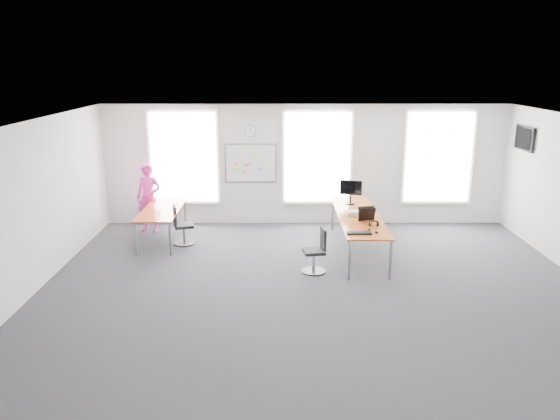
{
  "coord_description": "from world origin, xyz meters",
  "views": [
    {
      "loc": [
        -0.67,
        -9.38,
        3.97
      ],
      "look_at": [
        -0.63,
        1.2,
        1.1
      ],
      "focal_mm": 35.0,
      "sensor_mm": 36.0,
      "label": 1
    }
  ],
  "objects_px": {
    "chair_right": "(316,253)",
    "headphones": "(373,224)",
    "keyboard": "(359,233)",
    "monitor": "(351,190)",
    "person": "(149,198)",
    "desk_right": "(358,218)",
    "desk_left": "(162,212)",
    "chair_left": "(181,227)"
  },
  "relations": [
    {
      "from": "headphones",
      "to": "desk_left",
      "type": "bearing_deg",
      "value": 176.44
    },
    {
      "from": "desk_left",
      "to": "keyboard",
      "type": "xyz_separation_m",
      "value": [
        4.19,
        -2.04,
        0.13
      ]
    },
    {
      "from": "person",
      "to": "headphones",
      "type": "xyz_separation_m",
      "value": [
        5.01,
        -2.33,
        0.04
      ]
    },
    {
      "from": "desk_right",
      "to": "chair_left",
      "type": "distance_m",
      "value": 3.94
    },
    {
      "from": "desk_left",
      "to": "chair_left",
      "type": "relative_size",
      "value": 2.32
    },
    {
      "from": "desk_right",
      "to": "keyboard",
      "type": "distance_m",
      "value": 1.32
    },
    {
      "from": "keyboard",
      "to": "headphones",
      "type": "height_order",
      "value": "headphones"
    },
    {
      "from": "person",
      "to": "headphones",
      "type": "distance_m",
      "value": 5.53
    },
    {
      "from": "person",
      "to": "headphones",
      "type": "relative_size",
      "value": 8.43
    },
    {
      "from": "keyboard",
      "to": "chair_right",
      "type": "bearing_deg",
      "value": 171.41
    },
    {
      "from": "keyboard",
      "to": "headphones",
      "type": "xyz_separation_m",
      "value": [
        0.36,
        0.5,
        0.04
      ]
    },
    {
      "from": "keyboard",
      "to": "headphones",
      "type": "distance_m",
      "value": 0.61
    },
    {
      "from": "desk_right",
      "to": "monitor",
      "type": "height_order",
      "value": "monitor"
    },
    {
      "from": "desk_right",
      "to": "desk_left",
      "type": "xyz_separation_m",
      "value": [
        -4.36,
        0.73,
        -0.06
      ]
    },
    {
      "from": "headphones",
      "to": "chair_right",
      "type": "bearing_deg",
      "value": -145.88
    },
    {
      "from": "monitor",
      "to": "chair_left",
      "type": "bearing_deg",
      "value": -159.11
    },
    {
      "from": "desk_left",
      "to": "monitor",
      "type": "relative_size",
      "value": 3.72
    },
    {
      "from": "chair_left",
      "to": "desk_left",
      "type": "bearing_deg",
      "value": 47.22
    },
    {
      "from": "desk_right",
      "to": "desk_left",
      "type": "height_order",
      "value": "desk_right"
    },
    {
      "from": "chair_left",
      "to": "monitor",
      "type": "bearing_deg",
      "value": -99.55
    },
    {
      "from": "chair_right",
      "to": "keyboard",
      "type": "height_order",
      "value": "chair_right"
    },
    {
      "from": "desk_right",
      "to": "monitor",
      "type": "xyz_separation_m",
      "value": [
        -0.05,
        0.93,
        0.39
      ]
    },
    {
      "from": "chair_right",
      "to": "chair_left",
      "type": "height_order",
      "value": "chair_left"
    },
    {
      "from": "keyboard",
      "to": "monitor",
      "type": "xyz_separation_m",
      "value": [
        0.12,
        2.24,
        0.33
      ]
    },
    {
      "from": "desk_right",
      "to": "keyboard",
      "type": "height_order",
      "value": "keyboard"
    },
    {
      "from": "keyboard",
      "to": "desk_right",
      "type": "bearing_deg",
      "value": 81.02
    },
    {
      "from": "desk_right",
      "to": "desk_left",
      "type": "relative_size",
      "value": 1.6
    },
    {
      "from": "desk_left",
      "to": "chair_right",
      "type": "bearing_deg",
      "value": -29.74
    },
    {
      "from": "person",
      "to": "keyboard",
      "type": "bearing_deg",
      "value": -22.32
    },
    {
      "from": "chair_right",
      "to": "headphones",
      "type": "distance_m",
      "value": 1.31
    },
    {
      "from": "person",
      "to": "monitor",
      "type": "bearing_deg",
      "value": 1.92
    },
    {
      "from": "keyboard",
      "to": "headphones",
      "type": "relative_size",
      "value": 2.44
    },
    {
      "from": "chair_left",
      "to": "keyboard",
      "type": "xyz_separation_m",
      "value": [
        3.72,
        -1.8,
        0.43
      ]
    },
    {
      "from": "desk_left",
      "to": "monitor",
      "type": "bearing_deg",
      "value": 2.67
    },
    {
      "from": "monitor",
      "to": "keyboard",
      "type": "bearing_deg",
      "value": -78.69
    },
    {
      "from": "desk_right",
      "to": "headphones",
      "type": "relative_size",
      "value": 17.08
    },
    {
      "from": "keyboard",
      "to": "person",
      "type": "bearing_deg",
      "value": 147.35
    },
    {
      "from": "keyboard",
      "to": "monitor",
      "type": "relative_size",
      "value": 0.85
    },
    {
      "from": "chair_right",
      "to": "person",
      "type": "bearing_deg",
      "value": -133.06
    },
    {
      "from": "chair_left",
      "to": "person",
      "type": "relative_size",
      "value": 0.54
    },
    {
      "from": "monitor",
      "to": "headphones",
      "type": "bearing_deg",
      "value": -67.89
    },
    {
      "from": "chair_right",
      "to": "headphones",
      "type": "xyz_separation_m",
      "value": [
        1.16,
        0.4,
        0.48
      ]
    }
  ]
}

